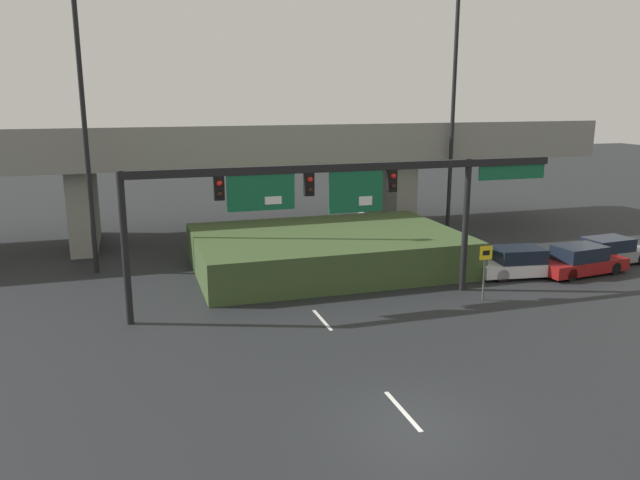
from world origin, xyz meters
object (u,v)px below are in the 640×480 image
Objects in this scene: signal_gantry at (339,189)px; parked_sedan_near_right at (520,263)px; parked_sedan_mid_right at (581,261)px; highway_light_pole_near at (453,103)px; parked_sedan_far_right at (609,252)px; speed_limit_sign at (485,264)px; highway_light_pole_far at (85,131)px.

signal_gantry is 4.03× the size of parked_sedan_near_right.
signal_gantry is at bearing 175.88° from parked_sedan_mid_right.
parked_sedan_mid_right is (3.08, -0.59, 0.01)m from parked_sedan_near_right.
parked_sedan_far_right is (5.22, -8.01, -7.61)m from highway_light_pole_near.
signal_gantry is 3.99× the size of parked_sedan_far_right.
signal_gantry is 13.69m from parked_sedan_mid_right.
parked_sedan_mid_right is at bearing -3.23° from parked_sedan_near_right.
parked_sedan_near_right is at bearing 6.92° from signal_gantry.
highway_light_pole_near is 12.22m from parked_sedan_far_right.
highway_light_pole_near reaches higher than parked_sedan_far_right.
parked_sedan_near_right is 5.92m from parked_sedan_far_right.
parked_sedan_mid_right is 3.06m from parked_sedan_far_right.
speed_limit_sign is at bearing -169.24° from parked_sedan_mid_right.
highway_light_pole_far is 2.88× the size of parked_sedan_near_right.
parked_sedan_near_right is (9.91, 1.20, -4.28)m from signal_gantry.
highway_light_pole_near is at bearing 118.77° from parked_sedan_far_right.
highway_light_pole_far is at bearing 155.35° from parked_sedan_mid_right.
speed_limit_sign is 0.19× the size of highway_light_pole_far.
highway_light_pole_far is (-20.74, -1.79, -1.18)m from highway_light_pole_near.
parked_sedan_near_right is at bearing 162.28° from parked_sedan_mid_right.
signal_gantry is at bearing -177.69° from parked_sedan_far_right.
highway_light_pole_far reaches higher than speed_limit_sign.
parked_sedan_mid_right is (2.42, -9.24, -7.58)m from highway_light_pole_near.
speed_limit_sign is 19.71m from highway_light_pole_far.
parked_sedan_mid_right is at bearing -75.34° from highway_light_pole_near.
parked_sedan_far_right is at bearing 19.40° from speed_limit_sign.
highway_light_pole_near reaches higher than speed_limit_sign.
highway_light_pole_far reaches higher than parked_sedan_mid_right.
highway_light_pole_near is at bearing 93.30° from parked_sedan_near_right.
highway_light_pole_near is (10.57, 9.85, 3.31)m from signal_gantry.
signal_gantry is 7.16m from speed_limit_sign.
speed_limit_sign is at bearing -30.53° from highway_light_pole_far.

